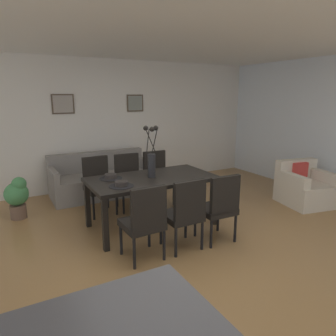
{
  "coord_description": "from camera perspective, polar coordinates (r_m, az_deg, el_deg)",
  "views": [
    {
      "loc": [
        -1.84,
        -2.95,
        1.89
      ],
      "look_at": [
        0.24,
        0.81,
        0.87
      ],
      "focal_mm": 32.83,
      "sensor_mm": 36.0,
      "label": 1
    }
  ],
  "objects": [
    {
      "name": "ground_plane",
      "position": [
        3.95,
        2.71,
        -15.19
      ],
      "size": [
        9.0,
        9.0,
        0.0
      ],
      "primitive_type": "plane",
      "color": "olive"
    },
    {
      "name": "back_wall_panel",
      "position": [
        6.49,
        -12.48,
        7.83
      ],
      "size": [
        9.0,
        0.1,
        2.6
      ],
      "primitive_type": "cube",
      "color": "silver",
      "rests_on": "ground"
    },
    {
      "name": "ceiling_panel",
      "position": [
        3.89,
        -0.21,
        24.48
      ],
      "size": [
        9.0,
        7.2,
        0.08
      ],
      "primitive_type": "cube",
      "color": "white"
    },
    {
      "name": "dining_table",
      "position": [
        4.44,
        -3.03,
        -2.66
      ],
      "size": [
        1.8,
        0.96,
        0.74
      ],
      "color": "black",
      "rests_on": "ground"
    },
    {
      "name": "dining_chair_near_left",
      "position": [
        3.56,
        -4.35,
        -9.47
      ],
      "size": [
        0.46,
        0.46,
        0.92
      ],
      "color": "black",
      "rests_on": "ground"
    },
    {
      "name": "dining_chair_near_right",
      "position": [
        5.12,
        -12.79,
        -2.6
      ],
      "size": [
        0.46,
        0.46,
        0.92
      ],
      "color": "black",
      "rests_on": "ground"
    },
    {
      "name": "dining_chair_far_left",
      "position": [
        3.79,
        3.11,
        -7.98
      ],
      "size": [
        0.44,
        0.44,
        0.92
      ],
      "color": "black",
      "rests_on": "ground"
    },
    {
      "name": "dining_chair_far_right",
      "position": [
        5.25,
        -7.25,
        -1.96
      ],
      "size": [
        0.47,
        0.47,
        0.92
      ],
      "color": "black",
      "rests_on": "ground"
    },
    {
      "name": "dining_chair_mid_left",
      "position": [
        4.04,
        9.49,
        -6.76
      ],
      "size": [
        0.45,
        0.45,
        0.92
      ],
      "color": "black",
      "rests_on": "ground"
    },
    {
      "name": "dining_chair_mid_right",
      "position": [
        5.46,
        -2.03,
        -1.27
      ],
      "size": [
        0.45,
        0.45,
        0.92
      ],
      "color": "black",
      "rests_on": "ground"
    },
    {
      "name": "centerpiece_vase",
      "position": [
        4.36,
        -3.09,
        1.88
      ],
      "size": [
        0.21,
        0.23,
        0.73
      ],
      "color": "#232326",
      "rests_on": "dining_table"
    },
    {
      "name": "placemat_near_left",
      "position": [
        4.03,
        -8.63,
        -3.32
      ],
      "size": [
        0.32,
        0.32,
        0.01
      ],
      "primitive_type": "cylinder",
      "color": "black",
      "rests_on": "dining_table"
    },
    {
      "name": "bowl_near_left",
      "position": [
        4.02,
        -8.65,
        -2.82
      ],
      "size": [
        0.17,
        0.17,
        0.07
      ],
      "color": "#2D2826",
      "rests_on": "dining_table"
    },
    {
      "name": "placemat_near_right",
      "position": [
        4.42,
        -10.58,
        -1.91
      ],
      "size": [
        0.32,
        0.32,
        0.01
      ],
      "primitive_type": "cylinder",
      "color": "black",
      "rests_on": "dining_table"
    },
    {
      "name": "bowl_near_right",
      "position": [
        4.41,
        -10.61,
        -1.44
      ],
      "size": [
        0.17,
        0.17,
        0.07
      ],
      "color": "#2D2826",
      "rests_on": "dining_table"
    },
    {
      "name": "sofa",
      "position": [
        6.1,
        -12.15,
        -2.26
      ],
      "size": [
        1.89,
        0.84,
        0.8
      ],
      "color": "gray",
      "rests_on": "ground"
    },
    {
      "name": "armchair",
      "position": [
        5.98,
        24.11,
        -3.4
      ],
      "size": [
        0.94,
        0.94,
        0.75
      ],
      "color": "beige",
      "rests_on": "ground"
    },
    {
      "name": "framed_picture_left",
      "position": [
        6.23,
        -18.92,
        11.17
      ],
      "size": [
        0.41,
        0.03,
        0.37
      ],
      "color": "#473828"
    },
    {
      "name": "framed_picture_center",
      "position": [
        6.66,
        -6.13,
        11.89
      ],
      "size": [
        0.36,
        0.03,
        0.35
      ],
      "color": "#473828"
    },
    {
      "name": "potted_plant",
      "position": [
        5.32,
        -26.21,
        -4.63
      ],
      "size": [
        0.36,
        0.36,
        0.67
      ],
      "color": "brown",
      "rests_on": "ground"
    }
  ]
}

